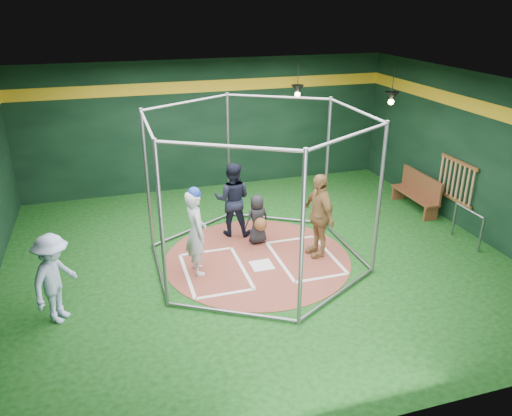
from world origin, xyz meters
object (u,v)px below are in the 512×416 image
object	(u,v)px
dugout_bench	(418,191)
batter_figure	(196,231)
visitor_leopard	(319,215)
umpire	(233,199)

from	to	relation	value
dugout_bench	batter_figure	bearing A→B (deg)	-165.75
batter_figure	visitor_leopard	size ratio (longest dim) A/B	1.00
dugout_bench	visitor_leopard	bearing A→B (deg)	-156.03
batter_figure	umpire	distance (m)	1.79
batter_figure	umpire	world-z (taller)	batter_figure
visitor_leopard	umpire	bearing A→B (deg)	-142.40
umpire	dugout_bench	distance (m)	4.82
batter_figure	dugout_bench	bearing A→B (deg)	14.25
visitor_leopard	batter_figure	bearing A→B (deg)	-97.42
batter_figure	visitor_leopard	xyz separation A→B (m)	(2.51, -0.00, 0.00)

